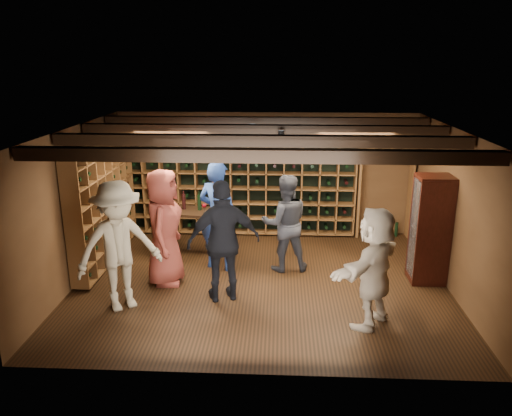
{
  "coord_description": "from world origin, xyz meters",
  "views": [
    {
      "loc": [
        0.29,
        -7.5,
        3.56
      ],
      "look_at": [
        -0.09,
        0.2,
        1.21
      ],
      "focal_mm": 35.0,
      "sensor_mm": 36.0,
      "label": 1
    }
  ],
  "objects_px": {
    "man_grey_suit": "(285,223)",
    "tasting_table": "(186,215)",
    "man_blue_shirt": "(218,216)",
    "guest_red_floral": "(164,227)",
    "display_cabinet": "(430,232)",
    "guest_khaki": "(119,246)",
    "guest_woman_black": "(224,242)",
    "guest_beige": "(374,267)"
  },
  "relations": [
    {
      "from": "guest_red_floral",
      "to": "guest_woman_black",
      "type": "distance_m",
      "value": 1.16
    },
    {
      "from": "man_grey_suit",
      "to": "tasting_table",
      "type": "distance_m",
      "value": 1.88
    },
    {
      "from": "man_blue_shirt",
      "to": "man_grey_suit",
      "type": "relative_size",
      "value": 1.13
    },
    {
      "from": "guest_khaki",
      "to": "guest_beige",
      "type": "distance_m",
      "value": 3.59
    },
    {
      "from": "display_cabinet",
      "to": "tasting_table",
      "type": "xyz_separation_m",
      "value": [
        -4.13,
        0.87,
        -0.07
      ]
    },
    {
      "from": "tasting_table",
      "to": "man_grey_suit",
      "type": "bearing_deg",
      "value": -6.7
    },
    {
      "from": "man_blue_shirt",
      "to": "guest_khaki",
      "type": "distance_m",
      "value": 1.95
    },
    {
      "from": "man_blue_shirt",
      "to": "guest_red_floral",
      "type": "relative_size",
      "value": 1.01
    },
    {
      "from": "guest_beige",
      "to": "guest_khaki",
      "type": "bearing_deg",
      "value": -58.19
    },
    {
      "from": "man_grey_suit",
      "to": "guest_khaki",
      "type": "bearing_deg",
      "value": 22.97
    },
    {
      "from": "man_blue_shirt",
      "to": "guest_beige",
      "type": "bearing_deg",
      "value": 162.76
    },
    {
      "from": "display_cabinet",
      "to": "man_grey_suit",
      "type": "height_order",
      "value": "display_cabinet"
    },
    {
      "from": "guest_khaki",
      "to": "man_blue_shirt",
      "type": "bearing_deg",
      "value": 15.4
    },
    {
      "from": "man_blue_shirt",
      "to": "man_grey_suit",
      "type": "distance_m",
      "value": 1.15
    },
    {
      "from": "display_cabinet",
      "to": "tasting_table",
      "type": "height_order",
      "value": "display_cabinet"
    },
    {
      "from": "display_cabinet",
      "to": "guest_khaki",
      "type": "xyz_separation_m",
      "value": [
        -4.71,
        -1.15,
        0.1
      ]
    },
    {
      "from": "man_blue_shirt",
      "to": "guest_woman_black",
      "type": "xyz_separation_m",
      "value": [
        0.23,
        -1.17,
        -0.02
      ]
    },
    {
      "from": "tasting_table",
      "to": "guest_khaki",
      "type": "bearing_deg",
      "value": -96.82
    },
    {
      "from": "man_grey_suit",
      "to": "guest_woman_black",
      "type": "relative_size",
      "value": 0.9
    },
    {
      "from": "display_cabinet",
      "to": "guest_beige",
      "type": "bearing_deg",
      "value": -128.17
    },
    {
      "from": "guest_woman_black",
      "to": "guest_beige",
      "type": "relative_size",
      "value": 1.1
    },
    {
      "from": "guest_red_floral",
      "to": "guest_beige",
      "type": "height_order",
      "value": "guest_red_floral"
    },
    {
      "from": "man_blue_shirt",
      "to": "guest_khaki",
      "type": "bearing_deg",
      "value": 71.09
    },
    {
      "from": "man_blue_shirt",
      "to": "man_grey_suit",
      "type": "xyz_separation_m",
      "value": [
        1.14,
        -0.0,
        -0.11
      ]
    },
    {
      "from": "guest_red_floral",
      "to": "guest_beige",
      "type": "bearing_deg",
      "value": -110.58
    },
    {
      "from": "guest_red_floral",
      "to": "guest_beige",
      "type": "xyz_separation_m",
      "value": [
        3.12,
        -1.19,
        -0.1
      ]
    },
    {
      "from": "guest_woman_black",
      "to": "tasting_table",
      "type": "distance_m",
      "value": 1.91
    },
    {
      "from": "man_blue_shirt",
      "to": "guest_woman_black",
      "type": "bearing_deg",
      "value": 121.73
    },
    {
      "from": "man_blue_shirt",
      "to": "guest_beige",
      "type": "height_order",
      "value": "man_blue_shirt"
    },
    {
      "from": "man_blue_shirt",
      "to": "display_cabinet",
      "type": "bearing_deg",
      "value": -165.22
    },
    {
      "from": "guest_khaki",
      "to": "guest_beige",
      "type": "xyz_separation_m",
      "value": [
        3.57,
        -0.3,
        -0.11
      ]
    },
    {
      "from": "man_blue_shirt",
      "to": "guest_beige",
      "type": "relative_size",
      "value": 1.13
    },
    {
      "from": "guest_khaki",
      "to": "guest_beige",
      "type": "height_order",
      "value": "guest_khaki"
    },
    {
      "from": "man_grey_suit",
      "to": "guest_khaki",
      "type": "relative_size",
      "value": 0.88
    },
    {
      "from": "guest_red_floral",
      "to": "guest_khaki",
      "type": "height_order",
      "value": "guest_khaki"
    },
    {
      "from": "guest_red_floral",
      "to": "guest_woman_black",
      "type": "relative_size",
      "value": 1.02
    },
    {
      "from": "display_cabinet",
      "to": "guest_red_floral",
      "type": "bearing_deg",
      "value": -176.43
    },
    {
      "from": "display_cabinet",
      "to": "man_grey_suit",
      "type": "bearing_deg",
      "value": 171.43
    },
    {
      "from": "guest_khaki",
      "to": "tasting_table",
      "type": "relative_size",
      "value": 1.52
    },
    {
      "from": "guest_woman_black",
      "to": "guest_beige",
      "type": "distance_m",
      "value": 2.2
    },
    {
      "from": "man_grey_suit",
      "to": "guest_beige",
      "type": "distance_m",
      "value": 2.16
    },
    {
      "from": "guest_red_floral",
      "to": "display_cabinet",
      "type": "bearing_deg",
      "value": -86.14
    }
  ]
}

